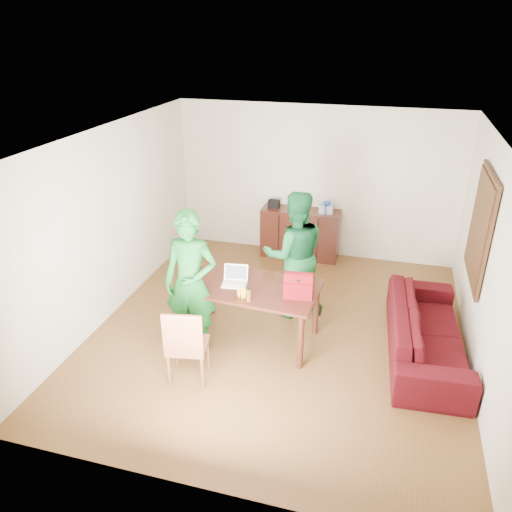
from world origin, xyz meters
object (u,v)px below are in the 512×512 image
(chair, at_px, (188,358))
(sofa, at_px, (427,331))
(person_near, at_px, (191,283))
(person_far, at_px, (294,255))
(bottle, at_px, (249,294))
(red_bag, at_px, (298,287))
(laptop, at_px, (234,282))
(table, at_px, (252,293))

(chair, xyz_separation_m, sofa, (2.76, 1.30, 0.04))
(person_near, relative_size, person_far, 1.02)
(sofa, bearing_deg, bottle, 102.95)
(person_far, relative_size, red_bag, 5.26)
(chair, xyz_separation_m, bottle, (0.57, 0.65, 0.61))
(person_far, bearing_deg, laptop, 32.58)
(person_far, distance_m, laptop, 1.07)
(person_near, bearing_deg, red_bag, 9.65)
(sofa, bearing_deg, laptop, 93.40)
(table, relative_size, red_bag, 5.02)
(person_near, height_order, red_bag, person_near)
(person_near, distance_m, bottle, 0.76)
(table, height_order, person_far, person_far)
(red_bag, bearing_deg, sofa, 6.19)
(table, bearing_deg, chair, -111.59)
(person_far, relative_size, bottle, 10.40)
(bottle, bearing_deg, red_bag, 25.60)
(table, relative_size, sofa, 0.78)
(person_near, distance_m, sofa, 3.09)
(chair, bearing_deg, bottle, 38.68)
(table, distance_m, bottle, 0.43)
(chair, height_order, red_bag, red_bag)
(bottle, height_order, red_bag, red_bag)
(person_near, xyz_separation_m, sofa, (2.96, 0.66, -0.62))
(chair, bearing_deg, red_bag, 28.81)
(chair, distance_m, laptop, 1.18)
(chair, distance_m, bottle, 1.06)
(person_near, bearing_deg, person_far, 45.94)
(chair, height_order, bottle, chair)
(bottle, bearing_deg, person_far, 74.96)
(laptop, xyz_separation_m, bottle, (0.30, -0.35, 0.05))
(red_bag, xyz_separation_m, sofa, (1.63, 0.38, -0.61))
(table, relative_size, bottle, 9.92)
(chair, relative_size, person_far, 0.54)
(person_near, relative_size, sofa, 0.83)
(person_near, bearing_deg, bottle, -1.52)
(person_near, height_order, person_far, person_near)
(table, xyz_separation_m, red_bag, (0.63, -0.11, 0.24))
(bottle, xyz_separation_m, red_bag, (0.57, 0.27, 0.04))
(person_far, relative_size, sofa, 0.81)
(laptop, height_order, red_bag, red_bag)
(table, bearing_deg, person_far, 68.65)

